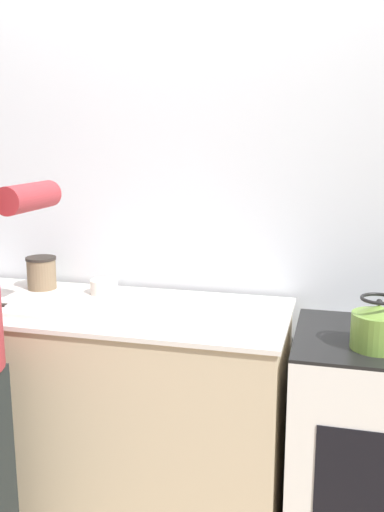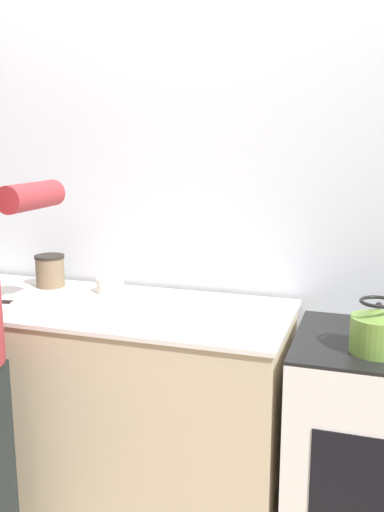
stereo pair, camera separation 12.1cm
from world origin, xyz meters
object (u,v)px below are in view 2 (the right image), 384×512
bowl_prep (110,285)px  canister_jar (50,271)px  cutting_board (22,305)px  kettle (377,331)px  oven (382,459)px  knife (17,303)px

bowl_prep → canister_jar: 0.31m
cutting_board → canister_jar: bearing=101.7°
kettle → canister_jar: bearing=167.3°
oven → cutting_board: 1.51m
knife → oven: bearing=-3.7°
bowl_prep → knife: bearing=-128.1°
bowl_prep → kettle: bearing=-15.5°
knife → canister_jar: size_ratio=1.51×
knife → bowl_prep: bowl_prep is taller
knife → kettle: bearing=-8.1°
oven → kettle: kettle is taller
knife → cutting_board: bearing=23.8°
cutting_board → kettle: size_ratio=1.77×
kettle → oven: bearing=65.7°
cutting_board → knife: (-0.02, -0.01, 0.01)m
kettle → canister_jar: size_ratio=1.24×
kettle → cutting_board: bearing=-179.9°
oven → bowl_prep: bearing=170.3°
oven → knife: bearing=-175.0°
cutting_board → bowl_prep: 0.40m
oven → knife: 1.53m
oven → bowl_prep: (-1.18, 0.20, 0.51)m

